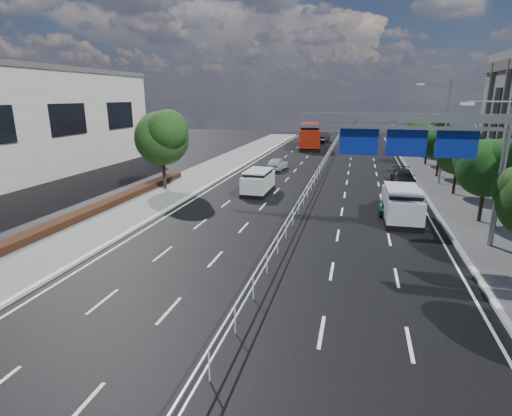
% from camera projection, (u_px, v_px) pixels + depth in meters
% --- Properties ---
extents(ground, '(160.00, 160.00, 0.00)m').
position_uv_depth(ground, '(242.00, 321.00, 14.09)').
color(ground, black).
rests_on(ground, ground).
extents(kerb_near, '(0.25, 140.00, 0.15)m').
position_uv_depth(kerb_near, '(29.00, 290.00, 16.21)').
color(kerb_near, silver).
rests_on(kerb_near, ground).
extents(median_fence, '(0.05, 85.00, 1.02)m').
position_uv_depth(median_fence, '(314.00, 181.00, 34.94)').
color(median_fence, silver).
rests_on(median_fence, ground).
extents(hedge_near, '(1.00, 36.00, 0.44)m').
position_uv_depth(hedge_near, '(34.00, 234.00, 21.82)').
color(hedge_near, black).
rests_on(hedge_near, sidewalk_near).
extents(overhead_gantry, '(10.24, 0.38, 7.45)m').
position_uv_depth(overhead_gantry, '(422.00, 138.00, 20.35)').
color(overhead_gantry, gray).
rests_on(overhead_gantry, ground).
extents(streetlight_far, '(2.78, 2.40, 9.00)m').
position_uv_depth(streetlight_far, '(442.00, 126.00, 34.45)').
color(streetlight_far, gray).
rests_on(streetlight_far, ground).
extents(near_tree_back, '(4.84, 4.51, 6.69)m').
position_uv_depth(near_tree_back, '(162.00, 135.00, 32.45)').
color(near_tree_back, black).
rests_on(near_tree_back, ground).
extents(far_tree_d, '(3.85, 3.59, 5.34)m').
position_uv_depth(far_tree_d, '(488.00, 165.00, 23.93)').
color(far_tree_d, black).
rests_on(far_tree_d, ground).
extents(far_tree_e, '(3.63, 3.38, 5.13)m').
position_uv_depth(far_tree_e, '(459.00, 151.00, 30.96)').
color(far_tree_e, black).
rests_on(far_tree_e, ground).
extents(far_tree_f, '(3.52, 3.28, 5.02)m').
position_uv_depth(far_tree_f, '(441.00, 142.00, 37.98)').
color(far_tree_f, black).
rests_on(far_tree_f, ground).
extents(far_tree_g, '(3.96, 3.69, 5.45)m').
position_uv_depth(far_tree_g, '(429.00, 132.00, 44.91)').
color(far_tree_g, black).
rests_on(far_tree_g, ground).
extents(far_tree_h, '(3.41, 3.18, 4.91)m').
position_uv_depth(far_tree_h, '(420.00, 130.00, 52.00)').
color(far_tree_h, black).
rests_on(far_tree_h, ground).
extents(white_minivan, '(1.94, 4.42, 1.91)m').
position_uv_depth(white_minivan, '(258.00, 182.00, 32.47)').
color(white_minivan, black).
rests_on(white_minivan, ground).
extents(red_bus, '(4.51, 12.54, 3.67)m').
position_uv_depth(red_bus, '(309.00, 135.00, 61.55)').
color(red_bus, black).
rests_on(red_bus, ground).
extents(near_car_silver, '(2.04, 4.06, 1.33)m').
position_uv_depth(near_car_silver, '(277.00, 164.00, 42.90)').
color(near_car_silver, '#B3B6BB').
rests_on(near_car_silver, ground).
extents(near_car_dark, '(2.34, 5.38, 1.72)m').
position_uv_depth(near_car_dark, '(322.00, 137.00, 69.05)').
color(near_car_dark, black).
rests_on(near_car_dark, ground).
extents(silver_minivan, '(2.27, 5.12, 2.11)m').
position_uv_depth(silver_minivan, '(401.00, 204.00, 25.33)').
color(silver_minivan, black).
rests_on(silver_minivan, ground).
extents(parked_car_teal, '(2.81, 5.31, 1.42)m').
position_uv_depth(parked_car_teal, '(398.00, 202.00, 27.16)').
color(parked_car_teal, '#186C6B').
rests_on(parked_car_teal, ground).
extents(parked_car_dark, '(1.91, 4.53, 1.31)m').
position_uv_depth(parked_car_dark, '(403.00, 177.00, 35.99)').
color(parked_car_dark, black).
rests_on(parked_car_dark, ground).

